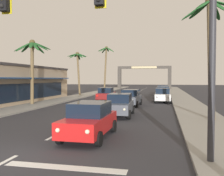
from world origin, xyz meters
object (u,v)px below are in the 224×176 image
object	(u,v)px
sedan_oncoming_far	(106,94)
town_gateway_arch	(144,74)
sedan_lead_at_stop_bar	(90,120)
palm_left_farthest	(106,60)
palm_left_second	(32,57)
sedan_third_in_queue	(120,105)
sedan_fifth_in_queue	(131,98)
sedan_parked_nearest_kerb	(163,92)
palm_right_second	(210,40)
sedan_parked_far_kerb	(162,95)
sedan_parked_mid_kerb	(163,90)
palm_left_third	(78,62)
traffic_signal_mast	(104,10)

from	to	relation	value
sedan_oncoming_far	town_gateway_arch	bearing A→B (deg)	86.99
sedan_lead_at_stop_bar	palm_left_farthest	xyz separation A→B (m)	(-9.28, 42.64, 6.23)
palm_left_second	town_gateway_arch	size ratio (longest dim) A/B	0.49
palm_left_second	town_gateway_arch	xyz separation A→B (m)	(8.41, 42.84, -1.11)
sedan_third_in_queue	palm_left_farthest	bearing A→B (deg)	104.92
sedan_third_in_queue	sedan_fifth_in_queue	distance (m)	7.04
sedan_parked_nearest_kerb	sedan_oncoming_far	bearing A→B (deg)	-137.87
sedan_third_in_queue	sedan_parked_nearest_kerb	distance (m)	18.68
palm_left_second	palm_left_farthest	distance (m)	30.05
town_gateway_arch	palm_right_second	bearing A→B (deg)	-80.64
palm_right_second	sedan_fifth_in_queue	bearing A→B (deg)	127.35
sedan_parked_nearest_kerb	sedan_parked_far_kerb	distance (m)	6.68
sedan_oncoming_far	palm_right_second	size ratio (longest dim) A/B	0.55
sedan_parked_mid_kerb	palm_right_second	distance (m)	26.57
sedan_fifth_in_queue	sedan_third_in_queue	bearing A→B (deg)	-89.09
sedan_parked_mid_kerb	palm_left_third	xyz separation A→B (m)	(-13.84, -4.19, 4.66)
sedan_parked_far_kerb	palm_left_second	distance (m)	15.41
sedan_third_in_queue	sedan_fifth_in_queue	world-z (taller)	same
town_gateway_arch	sedan_parked_mid_kerb	bearing A→B (deg)	-77.82
traffic_signal_mast	sedan_parked_far_kerb	distance (m)	22.16
sedan_oncoming_far	palm_right_second	world-z (taller)	palm_right_second
traffic_signal_mast	sedan_third_in_queue	size ratio (longest dim) A/B	2.51
sedan_parked_mid_kerb	town_gateway_arch	world-z (taller)	town_gateway_arch
sedan_fifth_in_queue	palm_right_second	size ratio (longest dim) A/B	0.56
sedan_third_in_queue	sedan_parked_far_kerb	bearing A→B (deg)	75.23
sedan_third_in_queue	town_gateway_arch	size ratio (longest dim) A/B	0.31
sedan_oncoming_far	palm_left_farthest	size ratio (longest dim) A/B	0.45
sedan_fifth_in_queue	sedan_oncoming_far	world-z (taller)	same
traffic_signal_mast	palm_left_third	world-z (taller)	traffic_signal_mast
palm_left_farthest	palm_right_second	bearing A→B (deg)	-66.93
palm_left_farthest	sedan_parked_far_kerb	bearing A→B (deg)	-62.20
sedan_fifth_in_queue	sedan_parked_nearest_kerb	world-z (taller)	same
palm_left_second	sedan_lead_at_stop_bar	bearing A→B (deg)	-51.20
sedan_parked_mid_kerb	palm_left_farthest	distance (m)	17.74
traffic_signal_mast	town_gateway_arch	xyz separation A→B (m)	(-3.22, 58.38, -1.15)
sedan_third_in_queue	palm_left_second	xyz separation A→B (m)	(-10.40, 5.63, 4.28)
traffic_signal_mast	sedan_third_in_queue	distance (m)	10.88
traffic_signal_mast	palm_left_third	size ratio (longest dim) A/B	1.56
palm_right_second	town_gateway_arch	bearing A→B (deg)	99.36
sedan_oncoming_far	palm_left_second	distance (m)	10.10
sedan_oncoming_far	palm_right_second	xyz separation A→B (m)	(10.10, -13.29, 4.50)
sedan_third_in_queue	palm_left_third	bearing A→B (deg)	117.49
sedan_parked_far_kerb	palm_left_third	world-z (taller)	palm_left_third
sedan_parked_far_kerb	palm_left_farthest	distance (m)	27.68
sedan_parked_far_kerb	town_gateway_arch	bearing A→B (deg)	97.88
sedan_fifth_in_queue	town_gateway_arch	world-z (taller)	town_gateway_arch
sedan_parked_far_kerb	palm_left_farthest	world-z (taller)	palm_left_farthest
palm_left_third	sedan_fifth_in_queue	bearing A→B (deg)	-51.96
sedan_fifth_in_queue	town_gateway_arch	xyz separation A→B (m)	(-1.88, 41.43, 3.18)
sedan_fifth_in_queue	palm_left_second	bearing A→B (deg)	-172.18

